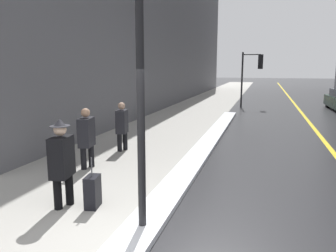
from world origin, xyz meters
The scene contains 11 objects.
ground_plane centered at (0.00, 0.00, 0.00)m, with size 160.00×160.00×0.00m, color #232326.
sidewalk_slab centered at (-2.00, 15.00, 0.01)m, with size 4.00×80.00×0.01m.
road_centre_stripe centered at (4.00, 15.00, 0.00)m, with size 0.16×80.00×0.00m.
snow_bank_curb centered at (0.19, 6.42, 0.05)m, with size 0.62×15.49×0.11m.
building_facade_left centered at (-7.00, 20.00, 6.79)m, with size 6.00×36.00×13.59m.
lamp_post centered at (0.19, 0.57, 2.53)m, with size 0.28×0.28×4.14m.
traffic_light_near centered at (1.19, 17.82, 2.51)m, with size 1.31×0.35×3.48m.
pedestrian_in_glasses centered at (-1.50, 1.00, 0.90)m, with size 0.38×0.55×1.65m.
pedestrian_trailing centered at (-2.28, 3.20, 0.85)m, with size 0.37×0.54×1.54m.
pedestrian_with_shoulder_bag centered at (-2.18, 5.10, 0.83)m, with size 0.36×0.71×1.49m.
rolling_suitcase centered at (-0.98, 1.12, 0.30)m, with size 0.28×0.39×0.95m.
Camera 1 is at (1.92, -3.88, 2.52)m, focal length 35.00 mm.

